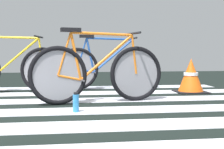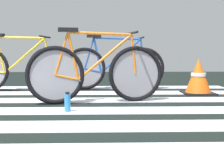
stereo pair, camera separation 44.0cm
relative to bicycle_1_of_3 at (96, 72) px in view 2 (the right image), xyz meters
The scene contains 7 objects.
ground 0.77m from the bicycle_1_of_3, 114.14° to the right, with size 18.00×14.00×0.02m.
crosswalk_markings 1.03m from the bicycle_1_of_3, 108.20° to the right, with size 5.41×5.78×0.00m.
bicycle_1_of_3 is the anchor object (origin of this frame).
bicycle_2_of_3 1.74m from the bicycle_1_of_3, 137.30° to the left, with size 1.73×0.52×0.93m.
bicycle_3_of_3 1.49m from the bicycle_1_of_3, 79.19° to the left, with size 1.74×0.52×0.93m.
water_bottle 0.73m from the bicycle_1_of_3, 115.92° to the right, with size 0.06×0.06×0.21m.
traffic_cone 1.77m from the bicycle_1_of_3, 28.72° to the left, with size 0.47×0.47×0.54m.
Camera 2 is at (0.35, -3.41, 0.66)m, focal length 51.66 mm.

